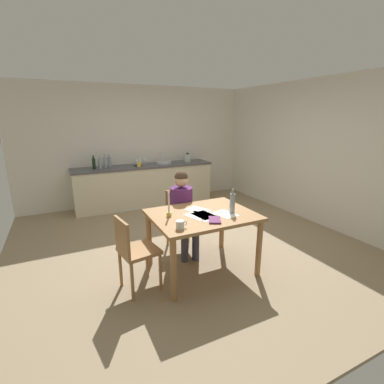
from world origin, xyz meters
name	(u,v)px	position (x,y,z in m)	size (l,w,h in m)	color
ground_plane	(188,244)	(0.00, 0.00, -0.02)	(5.20, 5.20, 0.04)	#937F60
wall_back	(139,145)	(0.00, 2.60, 1.30)	(5.20, 0.12, 2.60)	silver
wall_right	(314,152)	(2.60, 0.00, 1.30)	(0.12, 5.20, 2.60)	silver
kitchen_counter	(145,185)	(0.00, 2.24, 0.45)	(3.05, 0.64, 0.90)	beige
dining_table	(202,222)	(-0.16, -0.77, 0.66)	(1.25, 0.98, 0.77)	#9E7042
chair_at_table	(180,216)	(-0.14, -0.04, 0.49)	(0.44, 0.44, 0.87)	#9E7042
person_seated	(183,207)	(-0.16, -0.19, 0.68)	(0.36, 0.61, 1.19)	#592666
chair_side_empty	(134,250)	(-1.04, -0.83, 0.50)	(0.46, 0.46, 0.89)	#9E7042
coffee_mug	(180,225)	(-0.59, -1.09, 0.82)	(0.13, 0.09, 0.09)	white
candlestick	(169,210)	(-0.56, -0.69, 0.86)	(0.06, 0.06, 0.31)	gold
book_magazine	(215,220)	(-0.14, -1.05, 0.78)	(0.13, 0.21, 0.02)	#6A2F60
paper_letter	(225,214)	(0.09, -0.91, 0.77)	(0.21, 0.30, 0.00)	white
paper_bill	(197,216)	(-0.24, -0.81, 0.77)	(0.21, 0.30, 0.00)	white
paper_envelope	(198,210)	(-0.14, -0.63, 0.77)	(0.21, 0.30, 0.00)	white
paper_receipt	(204,215)	(-0.16, -0.83, 0.77)	(0.21, 0.30, 0.00)	white
paper_notice	(208,217)	(-0.14, -0.91, 0.77)	(0.21, 0.30, 0.00)	white
wine_bottle_on_table	(232,203)	(0.19, -0.91, 0.90)	(0.07, 0.07, 0.31)	#8C999E
sink_unit	(164,163)	(0.45, 2.24, 0.92)	(0.36, 0.36, 0.24)	#B2B7BC
bottle_oil	(94,163)	(-1.05, 2.21, 1.02)	(0.06, 0.06, 0.28)	black
bottle_vinegar	(100,164)	(-0.94, 2.21, 1.00)	(0.07, 0.07, 0.25)	#8C999E
bottle_wine_red	(105,162)	(-0.82, 2.26, 1.02)	(0.07, 0.07, 0.28)	#8C999E
bottle_sauce	(110,162)	(-0.72, 2.34, 1.01)	(0.07, 0.07, 0.25)	#8C999E
mixing_bowl	(138,164)	(-0.15, 2.21, 0.94)	(0.19, 0.19, 0.08)	#668C99
stovetop_kettle	(188,158)	(1.05, 2.24, 1.00)	(0.18, 0.18, 0.22)	#B7BABF
wine_glass_near_sink	(145,159)	(0.06, 2.39, 1.01)	(0.07, 0.07, 0.15)	silver
wine_glass_by_kettle	(140,159)	(-0.05, 2.39, 1.01)	(0.07, 0.07, 0.15)	silver
wine_glass_back_left	(137,160)	(-0.13, 2.39, 1.01)	(0.07, 0.07, 0.15)	silver
teacup_on_counter	(139,164)	(-0.16, 2.09, 0.95)	(0.12, 0.09, 0.10)	#F2CC4C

